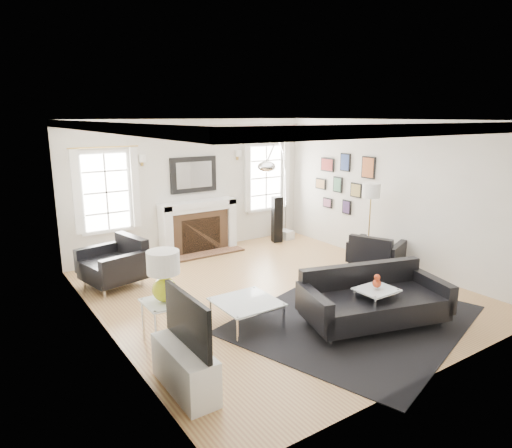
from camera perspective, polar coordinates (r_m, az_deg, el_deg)
floor at (r=7.69m, az=2.48°, el=-8.49°), size 6.00×6.00×0.00m
back_wall at (r=9.83m, az=-7.87°, el=4.70°), size 5.50×0.04×2.80m
front_wall at (r=5.26m, az=22.40°, el=-3.88°), size 5.50×0.04×2.80m
left_wall at (r=6.11m, az=-18.66°, el=-1.24°), size 0.04×6.00×2.80m
right_wall at (r=9.17m, az=16.60°, el=3.64°), size 0.04×6.00×2.80m
ceiling at (r=7.14m, az=2.72°, el=12.84°), size 5.50×6.00×0.02m
crown_molding at (r=7.14m, az=2.71°, el=12.36°), size 5.50×6.00×0.12m
fireplace at (r=9.81m, az=-7.17°, el=-0.40°), size 1.70×0.69×1.11m
mantel_mirror at (r=9.75m, az=-7.80°, el=6.12°), size 1.05×0.07×0.75m
window_left at (r=9.12m, az=-18.24°, el=3.85°), size 1.24×0.15×1.62m
window_right at (r=10.70m, az=1.21°, el=5.86°), size 1.24×0.15×1.62m
gallery_wall at (r=9.99m, az=10.82°, el=5.51°), size 0.04×1.73×1.29m
tv_unit at (r=5.10m, az=-8.85°, el=-16.67°), size 0.35×1.00×1.09m
area_rug at (r=6.87m, az=12.22°, el=-11.57°), size 3.94×3.59×0.01m
sofa at (r=6.65m, az=14.28°, el=-9.23°), size 2.17×1.42×0.65m
armchair_left at (r=8.22m, az=-17.10°, el=-4.83°), size 1.09×1.17×0.68m
armchair_right at (r=8.82m, az=14.66°, el=-3.69°), size 1.08×1.14×0.61m
coffee_table at (r=6.42m, az=-1.21°, el=-9.87°), size 0.82×0.82×0.37m
side_table_left at (r=6.02m, az=-11.25°, el=-10.36°), size 0.53×0.53×0.58m
nesting_table at (r=6.49m, az=14.76°, el=-8.84°), size 0.53×0.44×0.58m
gourd_lamp at (r=5.84m, az=-11.47°, el=-5.97°), size 0.41×0.41×0.66m
orange_vase at (r=6.41m, az=14.88°, el=-6.99°), size 0.12×0.12×0.19m
arc_floor_lamp at (r=9.77m, az=2.66°, el=4.22°), size 1.71×1.58×2.42m
stick_floor_lamp at (r=8.77m, az=14.18°, el=3.54°), size 0.33×0.33×1.65m
speaker_tower at (r=10.52m, az=2.65°, el=0.57°), size 0.26×0.26×1.06m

